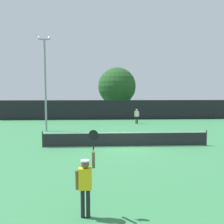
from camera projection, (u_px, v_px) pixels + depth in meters
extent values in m
plane|color=#387F4C|center=(126.00, 146.00, 16.45)|extent=(120.00, 120.00, 0.00)
cube|color=#232328|center=(126.00, 139.00, 16.41)|extent=(11.08, 0.03, 0.91)
cube|color=white|center=(126.00, 133.00, 16.37)|extent=(11.08, 0.04, 0.06)
cylinder|color=#333338|center=(43.00, 139.00, 16.12)|extent=(0.08, 0.08, 1.07)
cylinder|color=#333338|center=(206.00, 138.00, 16.68)|extent=(0.08, 0.08, 1.07)
cube|color=black|center=(113.00, 110.00, 32.18)|extent=(30.86, 0.12, 2.56)
cube|color=yellow|center=(85.00, 179.00, 7.08)|extent=(0.38, 0.22, 0.63)
sphere|color=brown|center=(85.00, 164.00, 7.04)|extent=(0.24, 0.24, 0.24)
cylinder|color=white|center=(85.00, 161.00, 7.03)|extent=(0.25, 0.25, 0.04)
cylinder|color=black|center=(83.00, 203.00, 7.14)|extent=(0.12, 0.12, 0.86)
cylinder|color=black|center=(88.00, 203.00, 7.15)|extent=(0.12, 0.12, 0.86)
cylinder|color=brown|center=(77.00, 180.00, 7.07)|extent=(0.09, 0.18, 0.60)
cylinder|color=brown|center=(93.00, 160.00, 7.14)|extent=(0.09, 0.33, 0.58)
cylinder|color=black|center=(93.00, 146.00, 7.16)|extent=(0.04, 0.11, 0.28)
ellipsoid|color=black|center=(93.00, 135.00, 7.20)|extent=(0.30, 0.13, 0.36)
cube|color=white|center=(137.00, 114.00, 27.99)|extent=(0.38, 0.22, 0.62)
sphere|color=tan|center=(137.00, 110.00, 27.95)|extent=(0.24, 0.24, 0.24)
cylinder|color=white|center=(137.00, 109.00, 27.94)|extent=(0.25, 0.25, 0.04)
cylinder|color=black|center=(136.00, 120.00, 28.04)|extent=(0.12, 0.12, 0.83)
cylinder|color=black|center=(137.00, 120.00, 28.05)|extent=(0.12, 0.12, 0.83)
cylinder|color=tan|center=(135.00, 114.00, 27.98)|extent=(0.09, 0.18, 0.59)
cylinder|color=tan|center=(139.00, 114.00, 28.00)|extent=(0.09, 0.16, 0.59)
sphere|color=#CCE033|center=(84.00, 140.00, 18.33)|extent=(0.07, 0.07, 0.07)
cylinder|color=gray|center=(45.00, 86.00, 22.42)|extent=(0.18, 0.18, 8.36)
cube|color=gray|center=(44.00, 39.00, 22.07)|extent=(1.10, 0.10, 0.10)
sphere|color=#F2EDCC|center=(39.00, 38.00, 22.03)|extent=(0.28, 0.28, 0.28)
sphere|color=#F2EDCC|center=(49.00, 38.00, 22.08)|extent=(0.28, 0.28, 0.28)
cylinder|color=brown|center=(117.00, 108.00, 37.91)|extent=(0.56, 0.56, 2.30)
sphere|color=#235123|center=(117.00, 86.00, 37.63)|extent=(5.83, 5.83, 5.83)
cube|color=#B7B7BC|center=(170.00, 110.00, 40.64)|extent=(2.18, 4.32, 0.90)
cube|color=#2D333D|center=(171.00, 106.00, 40.28)|extent=(1.84, 2.31, 0.64)
cylinder|color=black|center=(163.00, 111.00, 42.02)|extent=(0.22, 0.60, 0.60)
cylinder|color=black|center=(173.00, 111.00, 42.10)|extent=(0.22, 0.60, 0.60)
cylinder|color=black|center=(167.00, 113.00, 39.23)|extent=(0.22, 0.60, 0.60)
cylinder|color=black|center=(178.00, 113.00, 39.32)|extent=(0.22, 0.60, 0.60)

